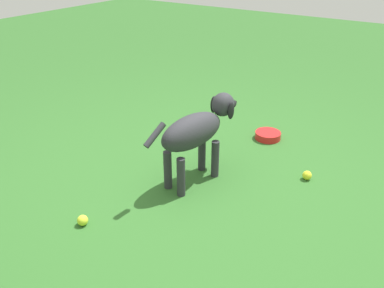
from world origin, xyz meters
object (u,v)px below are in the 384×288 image
tennis_ball_0 (307,175)px  water_bowl (268,135)px  tennis_ball_1 (83,220)px  dog (197,130)px

tennis_ball_0 → water_bowl: size_ratio=0.30×
tennis_ball_0 → tennis_ball_1: same height
dog → tennis_ball_0: size_ratio=12.97×
dog → tennis_ball_1: 0.94m
tennis_ball_0 → tennis_ball_1: (-1.25, 0.96, 0.00)m
tennis_ball_0 → tennis_ball_1: size_ratio=1.00×
dog → tennis_ball_0: dog is taller
dog → tennis_ball_0: 0.87m
water_bowl → tennis_ball_0: bearing=-131.6°
dog → water_bowl: 0.96m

